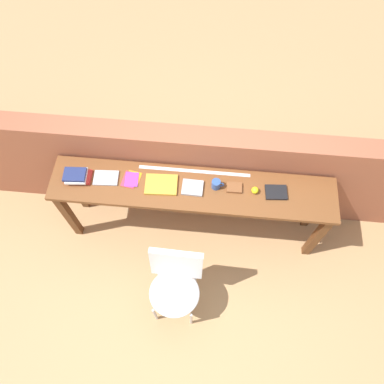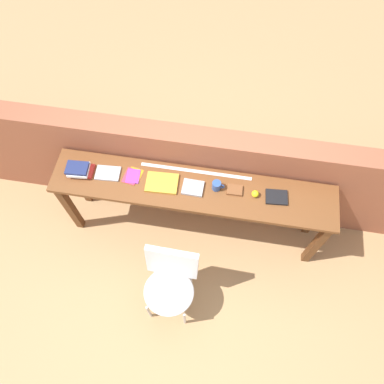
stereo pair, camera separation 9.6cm
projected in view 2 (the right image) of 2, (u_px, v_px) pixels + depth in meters
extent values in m
plane|color=tan|center=(188.00, 253.00, 3.87)|extent=(40.00, 40.00, 0.00)
cube|color=#935138|center=(198.00, 172.00, 3.64)|extent=(6.00, 0.20, 1.19)
cube|color=brown|center=(193.00, 189.00, 3.25)|extent=(2.50, 0.44, 0.04)
cube|color=#5B341A|center=(70.00, 208.00, 3.65)|extent=(0.07, 0.07, 0.84)
cube|color=#5B341A|center=(316.00, 244.00, 3.48)|extent=(0.07, 0.07, 0.84)
cube|color=#5B341A|center=(80.00, 180.00, 3.80)|extent=(0.07, 0.07, 0.84)
cube|color=#5B341A|center=(316.00, 213.00, 3.63)|extent=(0.07, 0.07, 0.84)
ellipsoid|color=silver|center=(169.00, 292.00, 3.25)|extent=(0.45, 0.43, 0.08)
cube|color=silver|center=(172.00, 263.00, 3.12)|extent=(0.44, 0.12, 0.40)
cylinder|color=#B2B2B7|center=(149.00, 312.00, 3.40)|extent=(0.02, 0.02, 0.41)
cylinder|color=#B2B2B7|center=(185.00, 319.00, 3.38)|extent=(0.02, 0.02, 0.41)
cylinder|color=#B2B2B7|center=(157.00, 278.00, 3.55)|extent=(0.02, 0.02, 0.41)
cylinder|color=#B2B2B7|center=(191.00, 284.00, 3.52)|extent=(0.02, 0.02, 0.41)
cube|color=red|center=(81.00, 170.00, 3.30)|extent=(0.23, 0.15, 0.03)
cube|color=white|center=(79.00, 170.00, 3.27)|extent=(0.19, 0.17, 0.03)
cube|color=navy|center=(77.00, 168.00, 3.24)|extent=(0.20, 0.15, 0.03)
cube|color=#9E9EA3|center=(108.00, 173.00, 3.29)|extent=(0.22, 0.16, 0.02)
cube|color=orange|center=(134.00, 175.00, 3.29)|extent=(0.14, 0.16, 0.00)
cube|color=#E5334C|center=(131.00, 176.00, 3.28)|extent=(0.14, 0.17, 0.00)
cube|color=purple|center=(133.00, 176.00, 3.28)|extent=(0.12, 0.15, 0.00)
cube|color=gold|center=(162.00, 183.00, 3.25)|extent=(0.29, 0.21, 0.02)
cube|color=#9E9EA3|center=(192.00, 188.00, 3.22)|extent=(0.18, 0.15, 0.02)
cylinder|color=#2D4C8C|center=(216.00, 186.00, 3.19)|extent=(0.08, 0.08, 0.09)
torus|color=#2D4C8C|center=(222.00, 186.00, 3.19)|extent=(0.06, 0.01, 0.06)
cube|color=brown|center=(235.00, 190.00, 3.21)|extent=(0.13, 0.10, 0.02)
sphere|color=yellow|center=(255.00, 194.00, 3.17)|extent=(0.06, 0.06, 0.06)
cube|color=black|center=(277.00, 197.00, 3.18)|extent=(0.19, 0.15, 0.02)
cube|color=silver|center=(196.00, 171.00, 3.31)|extent=(0.99, 0.03, 0.00)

